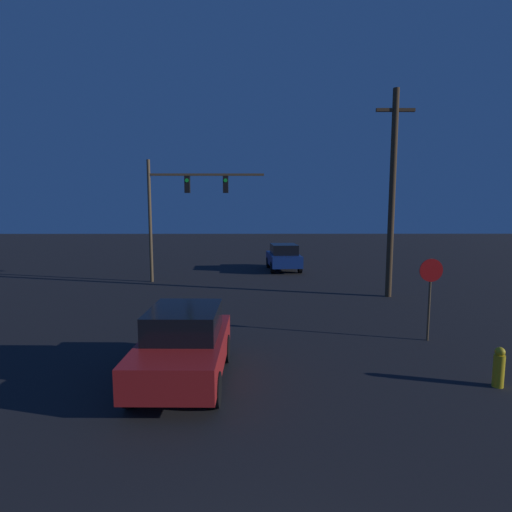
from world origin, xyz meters
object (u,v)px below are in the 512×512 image
(stop_sign, at_px, (430,284))
(fire_hydrant, at_px, (499,367))
(utility_pole, at_px, (392,192))
(car_near, at_px, (184,344))
(car_far, at_px, (284,257))
(traffic_signal_mast, at_px, (179,200))

(stop_sign, relative_size, fire_hydrant, 2.72)
(stop_sign, height_order, utility_pole, utility_pole)
(car_near, distance_m, car_far, 16.96)
(stop_sign, bearing_deg, car_far, 103.84)
(traffic_signal_mast, relative_size, stop_sign, 2.60)
(stop_sign, bearing_deg, car_near, -157.98)
(car_near, distance_m, traffic_signal_mast, 13.32)
(stop_sign, distance_m, utility_pole, 6.82)
(car_near, distance_m, utility_pole, 12.44)
(utility_pole, bearing_deg, car_near, -131.19)
(traffic_signal_mast, height_order, fire_hydrant, traffic_signal_mast)
(car_far, xyz_separation_m, stop_sign, (3.39, -13.77, 0.88))
(traffic_signal_mast, distance_m, stop_sign, 13.78)
(car_far, xyz_separation_m, utility_pole, (4.22, -7.69, 3.86))
(utility_pole, bearing_deg, fire_hydrant, -93.78)
(car_near, height_order, traffic_signal_mast, traffic_signal_mast)
(car_near, bearing_deg, car_far, -101.28)
(traffic_signal_mast, xyz_separation_m, utility_pole, (10.14, -3.72, 0.32))
(car_far, xyz_separation_m, fire_hydrant, (3.61, -16.95, -0.42))
(car_far, relative_size, utility_pole, 0.43)
(car_near, bearing_deg, fire_hydrant, 177.91)
(utility_pole, bearing_deg, traffic_signal_mast, 159.85)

